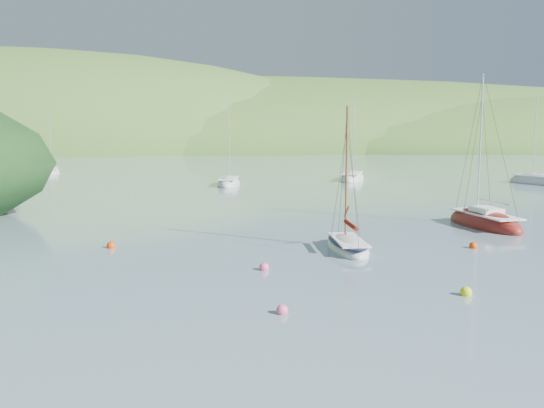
{
  "coord_description": "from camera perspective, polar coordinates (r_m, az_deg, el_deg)",
  "views": [
    {
      "loc": [
        -5.25,
        -23.32,
        6.75
      ],
      "look_at": [
        -1.52,
        8.0,
        2.68
      ],
      "focal_mm": 40.0,
      "sensor_mm": 36.0,
      "label": 1
    }
  ],
  "objects": [
    {
      "name": "mooring_buoys",
      "position": [
        28.87,
        3.51,
        -5.93
      ],
      "size": [
        20.51,
        13.4,
        0.48
      ],
      "color": "yellow",
      "rests_on": "ground"
    },
    {
      "name": "distant_sloop_a",
      "position": [
        69.58,
        -4.09,
        1.92
      ],
      "size": [
        3.51,
        7.36,
        10.09
      ],
      "rotation": [
        0.0,
        0.0,
        -0.15
      ],
      "color": "silver",
      "rests_on": "ground"
    },
    {
      "name": "distant_sloop_b",
      "position": [
        76.53,
        7.55,
        2.38
      ],
      "size": [
        5.48,
        8.36,
        11.26
      ],
      "rotation": [
        0.0,
        0.0,
        -0.38
      ],
      "color": "silver",
      "rests_on": "ground"
    },
    {
      "name": "ground",
      "position": [
        24.83,
        5.73,
        -8.45
      ],
      "size": [
        700.0,
        700.0,
        0.0
      ],
      "primitive_type": "plane",
      "color": "#72909E",
      "rests_on": "ground"
    },
    {
      "name": "distant_sloop_c",
      "position": [
        92.46,
        -20.04,
        2.83
      ],
      "size": [
        3.28,
        6.62,
        9.04
      ],
      "rotation": [
        0.0,
        0.0,
        0.17
      ],
      "color": "silver",
      "rests_on": "ground"
    },
    {
      "name": "sloop_red",
      "position": [
        43.36,
        19.37,
        -1.73
      ],
      "size": [
        3.53,
        7.78,
        11.11
      ],
      "rotation": [
        0.0,
        0.0,
        0.13
      ],
      "color": "maroon",
      "rests_on": "ground"
    },
    {
      "name": "daysailer_white",
      "position": [
        33.49,
        7.15,
        -3.98
      ],
      "size": [
        2.17,
        5.53,
        8.42
      ],
      "rotation": [
        0.0,
        0.0,
        -0.03
      ],
      "color": "silver",
      "rests_on": "ground"
    },
    {
      "name": "distant_sloop_d",
      "position": [
        77.37,
        23.88,
        1.87
      ],
      "size": [
        5.75,
        8.55,
        11.54
      ],
      "rotation": [
        0.0,
        0.0,
        0.4
      ],
      "color": "silver",
      "rests_on": "ground"
    },
    {
      "name": "shoreline_hills",
      "position": [
        195.91,
        -8.11,
        5.31
      ],
      "size": [
        690.0,
        135.0,
        56.0
      ],
      "color": "#3A6626",
      "rests_on": "ground"
    }
  ]
}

